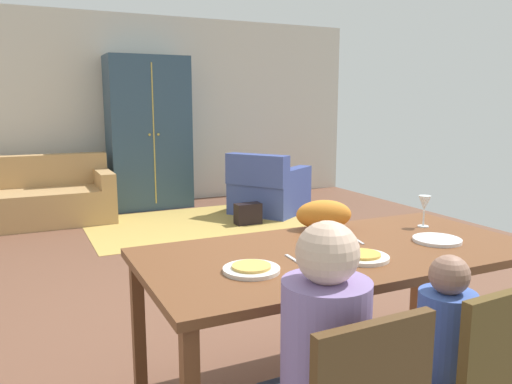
{
  "coord_description": "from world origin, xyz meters",
  "views": [
    {
      "loc": [
        -1.6,
        -3.33,
        1.49
      ],
      "look_at": [
        -0.07,
        -0.09,
        0.85
      ],
      "focal_mm": 35.86,
      "sensor_mm": 36.0,
      "label": 1
    }
  ],
  "objects_px": {
    "plate_near_woman": "(437,240)",
    "armoire": "(149,133)",
    "dining_table": "(340,262)",
    "wine_glass": "(424,205)",
    "plate_near_child": "(362,257)",
    "couch": "(31,200)",
    "person_child": "(436,374)",
    "cat": "(324,215)",
    "dining_chair_child": "(474,381)",
    "plate_near_man": "(251,270)",
    "armchair": "(268,190)",
    "handbag": "(248,214)"
  },
  "relations": [
    {
      "from": "plate_near_woman",
      "to": "handbag",
      "type": "distance_m",
      "value": 3.73
    },
    {
      "from": "plate_near_man",
      "to": "couch",
      "type": "relative_size",
      "value": 0.13
    },
    {
      "from": "wine_glass",
      "to": "armchair",
      "type": "xyz_separation_m",
      "value": [
        0.89,
        3.82,
        -0.57
      ]
    },
    {
      "from": "plate_near_child",
      "to": "handbag",
      "type": "relative_size",
      "value": 0.78
    },
    {
      "from": "plate_near_man",
      "to": "armchair",
      "type": "distance_m",
      "value": 4.67
    },
    {
      "from": "handbag",
      "to": "cat",
      "type": "bearing_deg",
      "value": -106.78
    },
    {
      "from": "plate_near_woman",
      "to": "armoire",
      "type": "relative_size",
      "value": 0.12
    },
    {
      "from": "armoire",
      "to": "cat",
      "type": "bearing_deg",
      "value": -91.58
    },
    {
      "from": "dining_chair_child",
      "to": "couch",
      "type": "distance_m",
      "value": 5.69
    },
    {
      "from": "cat",
      "to": "plate_near_child",
      "type": "bearing_deg",
      "value": -83.32
    },
    {
      "from": "plate_near_man",
      "to": "person_child",
      "type": "distance_m",
      "value": 0.84
    },
    {
      "from": "dining_table",
      "to": "wine_glass",
      "type": "distance_m",
      "value": 0.76
    },
    {
      "from": "armchair",
      "to": "armoire",
      "type": "bearing_deg",
      "value": 141.08
    },
    {
      "from": "armoire",
      "to": "couch",
      "type": "bearing_deg",
      "value": -166.46
    },
    {
      "from": "dining_table",
      "to": "armoire",
      "type": "xyz_separation_m",
      "value": [
        0.28,
        5.07,
        0.36
      ]
    },
    {
      "from": "couch",
      "to": "armchair",
      "type": "distance_m",
      "value": 2.98
    },
    {
      "from": "couch",
      "to": "armoire",
      "type": "distance_m",
      "value": 1.79
    },
    {
      "from": "dining_table",
      "to": "dining_chair_child",
      "type": "height_order",
      "value": "dining_chair_child"
    },
    {
      "from": "dining_table",
      "to": "armoire",
      "type": "height_order",
      "value": "armoire"
    },
    {
      "from": "plate_near_man",
      "to": "person_child",
      "type": "bearing_deg",
      "value": -45.76
    },
    {
      "from": "dining_chair_child",
      "to": "handbag",
      "type": "bearing_deg",
      "value": 75.97
    },
    {
      "from": "dining_table",
      "to": "armchair",
      "type": "height_order",
      "value": "armchair"
    },
    {
      "from": "person_child",
      "to": "couch",
      "type": "bearing_deg",
      "value": 103.62
    },
    {
      "from": "plate_near_woman",
      "to": "couch",
      "type": "height_order",
      "value": "couch"
    },
    {
      "from": "plate_near_child",
      "to": "cat",
      "type": "relative_size",
      "value": 0.78
    },
    {
      "from": "person_child",
      "to": "armchair",
      "type": "distance_m",
      "value": 4.94
    },
    {
      "from": "plate_near_child",
      "to": "wine_glass",
      "type": "height_order",
      "value": "wine_glass"
    },
    {
      "from": "plate_near_woman",
      "to": "armoire",
      "type": "bearing_deg",
      "value": 92.92
    },
    {
      "from": "plate_near_child",
      "to": "cat",
      "type": "height_order",
      "value": "cat"
    },
    {
      "from": "couch",
      "to": "armoire",
      "type": "height_order",
      "value": "armoire"
    },
    {
      "from": "dining_chair_child",
      "to": "plate_near_child",
      "type": "bearing_deg",
      "value": 90.42
    },
    {
      "from": "handbag",
      "to": "couch",
      "type": "bearing_deg",
      "value": 154.22
    },
    {
      "from": "wine_glass",
      "to": "plate_near_woman",
      "type": "bearing_deg",
      "value": -120.91
    },
    {
      "from": "person_child",
      "to": "cat",
      "type": "distance_m",
      "value": 1.15
    },
    {
      "from": "cat",
      "to": "armoire",
      "type": "xyz_separation_m",
      "value": [
        0.13,
        4.68,
        0.2
      ]
    },
    {
      "from": "couch",
      "to": "armchair",
      "type": "xyz_separation_m",
      "value": [
        2.9,
        -0.69,
        0.02
      ]
    },
    {
      "from": "plate_near_woman",
      "to": "cat",
      "type": "relative_size",
      "value": 0.78
    },
    {
      "from": "plate_near_child",
      "to": "couch",
      "type": "xyz_separation_m",
      "value": [
        -1.3,
        4.87,
        -0.47
      ]
    },
    {
      "from": "wine_glass",
      "to": "dining_chair_child",
      "type": "distance_m",
      "value": 1.31
    },
    {
      "from": "armoire",
      "to": "plate_near_child",
      "type": "bearing_deg",
      "value": -93.04
    },
    {
      "from": "dining_table",
      "to": "plate_near_woman",
      "type": "bearing_deg",
      "value": -10.45
    },
    {
      "from": "plate_near_man",
      "to": "plate_near_child",
      "type": "relative_size",
      "value": 1.0
    },
    {
      "from": "person_child",
      "to": "handbag",
      "type": "bearing_deg",
      "value": 75.34
    },
    {
      "from": "armoire",
      "to": "armchair",
      "type": "bearing_deg",
      "value": -38.92
    },
    {
      "from": "dining_table",
      "to": "wine_glass",
      "type": "xyz_separation_m",
      "value": [
        0.71,
        0.18,
        0.2
      ]
    },
    {
      "from": "plate_near_man",
      "to": "cat",
      "type": "bearing_deg",
      "value": 36.11
    },
    {
      "from": "dining_table",
      "to": "person_child",
      "type": "bearing_deg",
      "value": -90.16
    },
    {
      "from": "armchair",
      "to": "couch",
      "type": "bearing_deg",
      "value": 166.65
    },
    {
      "from": "dining_table",
      "to": "dining_chair_child",
      "type": "xyz_separation_m",
      "value": [
        0.0,
        -0.85,
        -0.2
      ]
    },
    {
      "from": "person_child",
      "to": "couch",
      "type": "distance_m",
      "value": 5.52
    }
  ]
}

